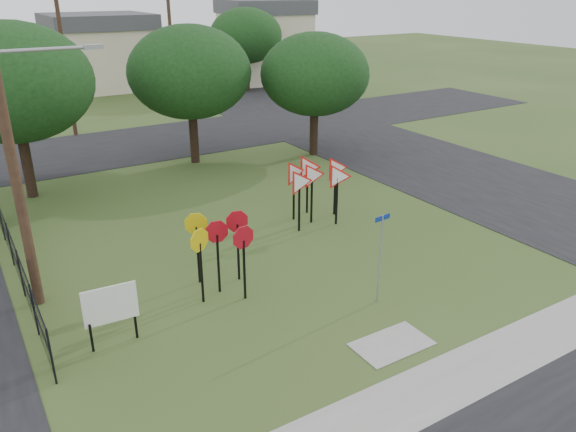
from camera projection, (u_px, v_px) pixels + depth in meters
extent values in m
plane|color=#2F481B|center=(336.00, 302.00, 16.21)|extent=(140.00, 140.00, 0.00)
cube|color=gray|center=(444.00, 384.00, 12.90)|extent=(30.00, 1.60, 0.02)
cube|color=#2F481B|center=(486.00, 415.00, 11.96)|extent=(30.00, 0.80, 0.02)
cube|color=black|center=(407.00, 156.00, 29.88)|extent=(8.00, 50.00, 0.02)
cube|color=black|center=(128.00, 145.00, 31.93)|extent=(60.00, 8.00, 0.02)
cube|color=gray|center=(392.00, 344.00, 14.32)|extent=(2.00, 1.20, 0.02)
cylinder|color=gray|center=(380.00, 260.00, 15.72)|extent=(0.05, 0.05, 2.71)
cube|color=navy|center=(383.00, 218.00, 15.23)|extent=(0.56, 0.09, 0.14)
cube|color=black|center=(218.00, 264.00, 16.43)|extent=(0.06, 0.06, 1.87)
cube|color=black|center=(238.00, 252.00, 17.13)|extent=(0.06, 0.06, 1.87)
cube|color=black|center=(244.00, 270.00, 16.07)|extent=(0.06, 0.06, 1.87)
cube|color=black|center=(202.00, 273.00, 15.89)|extent=(0.06, 0.06, 1.87)
cube|color=black|center=(198.00, 255.00, 16.95)|extent=(0.06, 0.06, 1.87)
cube|color=black|center=(299.00, 207.00, 20.56)|extent=(0.06, 0.06, 1.86)
cube|color=black|center=(312.00, 200.00, 21.29)|extent=(0.06, 0.06, 1.86)
cube|color=black|center=(337.00, 201.00, 21.15)|extent=(0.06, 0.06, 1.86)
cube|color=black|center=(294.00, 197.00, 21.58)|extent=(0.06, 0.06, 1.86)
cube|color=black|center=(307.00, 191.00, 22.22)|extent=(0.06, 0.06, 1.86)
cube|color=black|center=(335.00, 192.00, 22.05)|extent=(0.06, 0.06, 1.86)
cube|color=black|center=(91.00, 338.00, 13.90)|extent=(0.06, 0.06, 0.78)
cube|color=black|center=(136.00, 325.00, 14.45)|extent=(0.06, 0.06, 0.78)
cube|color=white|center=(110.00, 305.00, 13.87)|extent=(1.34, 0.13, 1.01)
cylinder|color=#452E20|center=(7.00, 133.00, 14.29)|extent=(0.28, 0.28, 10.00)
cylinder|color=gray|center=(44.00, 49.00, 14.03)|extent=(2.40, 0.10, 0.10)
cube|color=gray|center=(93.00, 47.00, 14.61)|extent=(0.50, 0.18, 0.12)
cylinder|color=#452E20|center=(65.00, 59.00, 32.38)|extent=(0.24, 0.24, 9.00)
cylinder|color=#452E20|center=(172.00, 49.00, 39.50)|extent=(0.24, 0.24, 8.50)
cylinder|color=black|center=(51.00, 357.00, 12.63)|extent=(0.05, 0.05, 1.50)
cylinder|color=black|center=(34.00, 310.00, 14.44)|extent=(0.05, 0.05, 1.50)
cylinder|color=black|center=(21.00, 274.00, 16.24)|extent=(0.05, 0.05, 1.50)
cylinder|color=black|center=(10.00, 245.00, 18.05)|extent=(0.05, 0.05, 1.50)
cylinder|color=black|center=(1.00, 221.00, 19.86)|extent=(0.05, 0.05, 1.50)
cube|color=black|center=(11.00, 237.00, 16.87)|extent=(0.03, 11.50, 0.03)
cube|color=black|center=(15.00, 258.00, 17.15)|extent=(0.03, 11.50, 0.03)
cube|color=black|center=(15.00, 258.00, 17.15)|extent=(0.01, 11.50, 1.50)
cube|color=beige|center=(101.00, 59.00, 48.63)|extent=(8.00, 8.00, 5.00)
cube|color=#444449|center=(97.00, 21.00, 47.44)|extent=(8.40, 8.40, 1.20)
cube|color=beige|center=(264.00, 48.00, 52.09)|extent=(7.91, 7.91, 6.00)
cube|color=#444449|center=(264.00, 7.00, 50.71)|extent=(8.30, 8.30, 1.20)
cylinder|color=black|center=(28.00, 167.00, 23.80)|extent=(0.44, 0.44, 2.62)
ellipsoid|color=black|center=(12.00, 82.00, 22.44)|extent=(6.40, 6.40, 4.80)
cylinder|color=black|center=(194.00, 139.00, 28.50)|extent=(0.44, 0.44, 2.45)
ellipsoid|color=black|center=(190.00, 72.00, 27.22)|extent=(6.00, 6.00, 4.50)
cylinder|color=black|center=(314.00, 133.00, 29.87)|extent=(0.44, 0.44, 2.27)
ellipsoid|color=black|center=(315.00, 74.00, 28.68)|extent=(5.60, 5.60, 4.20)
cylinder|color=black|center=(247.00, 76.00, 47.68)|extent=(0.44, 0.44, 2.45)
ellipsoid|color=black|center=(246.00, 36.00, 46.41)|extent=(6.00, 6.00, 4.50)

